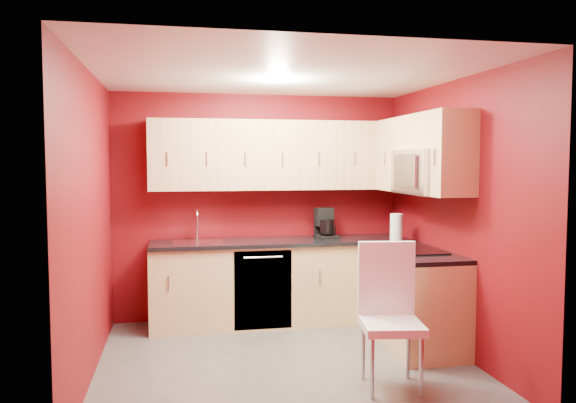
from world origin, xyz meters
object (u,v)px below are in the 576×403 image
object	(u,v)px
sink	(198,239)
microwave	(426,172)
napkin_holder	(329,231)
dining_chair	(392,317)
paper_towel	(396,228)
coffee_maker	(327,223)

from	to	relation	value
sink	microwave	bearing A→B (deg)	-25.60
microwave	napkin_holder	distance (m)	1.42
microwave	sink	world-z (taller)	microwave
microwave	dining_chair	distance (m)	1.60
microwave	paper_towel	xyz separation A→B (m)	(-0.05, 0.57, -0.60)
napkin_holder	sink	bearing A→B (deg)	-177.45
sink	napkin_holder	world-z (taller)	sink
coffee_maker	napkin_holder	size ratio (longest dim) A/B	2.34
coffee_maker	dining_chair	world-z (taller)	coffee_maker
coffee_maker	paper_towel	world-z (taller)	coffee_maker
paper_towel	dining_chair	xyz separation A→B (m)	(-0.64, -1.50, -0.50)
sink	dining_chair	bearing A→B (deg)	-54.06
sink	dining_chair	xyz separation A→B (m)	(1.40, -1.93, -0.39)
napkin_holder	dining_chair	size ratio (longest dim) A/B	0.13
microwave	paper_towel	world-z (taller)	microwave
microwave	dining_chair	xyz separation A→B (m)	(-0.69, -0.93, -1.10)
sink	paper_towel	size ratio (longest dim) A/B	1.73
paper_towel	dining_chair	world-z (taller)	paper_towel
microwave	napkin_holder	size ratio (longest dim) A/B	5.36
microwave	paper_towel	bearing A→B (deg)	95.06
dining_chair	sink	bearing A→B (deg)	135.02
sink	coffee_maker	bearing A→B (deg)	1.06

